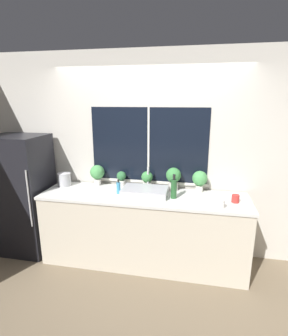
% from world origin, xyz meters
% --- Properties ---
extents(ground_plane, '(14.00, 14.00, 0.00)m').
position_xyz_m(ground_plane, '(0.00, 0.00, 0.00)').
color(ground_plane, brown).
extents(wall_back, '(8.00, 0.09, 2.70)m').
position_xyz_m(wall_back, '(0.00, 0.72, 1.35)').
color(wall_back, '#BCB7AD').
rests_on(wall_back, ground_plane).
extents(wall_left, '(0.06, 7.00, 2.70)m').
position_xyz_m(wall_left, '(-2.33, 1.50, 1.35)').
color(wall_left, '#BCB7AD').
rests_on(wall_left, ground_plane).
extents(counter, '(2.58, 0.68, 0.93)m').
position_xyz_m(counter, '(0.00, 0.33, 0.47)').
color(counter, beige).
rests_on(counter, ground_plane).
extents(refrigerator, '(0.71, 0.63, 1.63)m').
position_xyz_m(refrigerator, '(-1.70, 0.32, 0.82)').
color(refrigerator, black).
rests_on(refrigerator, ground_plane).
extents(sink, '(0.56, 0.40, 0.31)m').
position_xyz_m(sink, '(0.02, 0.34, 0.98)').
color(sink, '#ADADB2').
rests_on(sink, counter).
extents(potted_plant_far_left, '(0.20, 0.20, 0.29)m').
position_xyz_m(potted_plant_far_left, '(-0.70, 0.58, 1.11)').
color(potted_plant_far_left, silver).
rests_on(potted_plant_far_left, counter).
extents(potted_plant_left, '(0.13, 0.13, 0.22)m').
position_xyz_m(potted_plant_left, '(-0.35, 0.58, 1.04)').
color(potted_plant_left, silver).
rests_on(potted_plant_left, counter).
extents(potted_plant_center, '(0.15, 0.15, 0.24)m').
position_xyz_m(potted_plant_center, '(-0.00, 0.58, 1.06)').
color(potted_plant_center, silver).
rests_on(potted_plant_center, counter).
extents(potted_plant_right, '(0.19, 0.19, 0.30)m').
position_xyz_m(potted_plant_right, '(0.35, 0.58, 1.11)').
color(potted_plant_right, silver).
rests_on(potted_plant_right, counter).
extents(potted_plant_far_right, '(0.19, 0.19, 0.28)m').
position_xyz_m(potted_plant_far_right, '(0.68, 0.58, 1.10)').
color(potted_plant_far_right, silver).
rests_on(potted_plant_far_right, counter).
extents(soap_bottle, '(0.05, 0.05, 0.19)m').
position_xyz_m(soap_bottle, '(-0.32, 0.32, 1.01)').
color(soap_bottle, teal).
rests_on(soap_bottle, counter).
extents(bottle_tall, '(0.07, 0.07, 0.30)m').
position_xyz_m(bottle_tall, '(0.38, 0.30, 1.05)').
color(bottle_tall, '#235128').
rests_on(bottle_tall, counter).
extents(mug_white, '(0.09, 0.09, 0.10)m').
position_xyz_m(mug_white, '(0.91, 0.10, 0.98)').
color(mug_white, white).
rests_on(mug_white, counter).
extents(mug_red, '(0.09, 0.09, 0.09)m').
position_xyz_m(mug_red, '(1.09, 0.30, 0.98)').
color(mug_red, '#B72D28').
rests_on(mug_red, counter).
extents(kettle, '(0.17, 0.17, 0.20)m').
position_xyz_m(kettle, '(-1.14, 0.47, 1.03)').
color(kettle, '#B2B2B7').
rests_on(kettle, counter).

